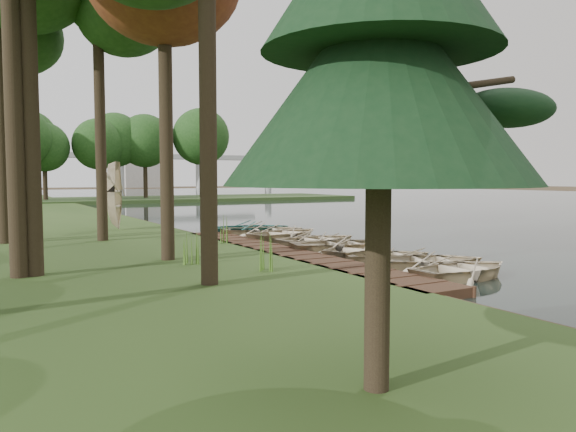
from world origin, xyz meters
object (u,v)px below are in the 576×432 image
rowboat_0 (464,266)px  stored_rowboat (117,223)px  boardwalk (286,255)px  rowboat_1 (428,258)px  pine_tree (380,16)px  rowboat_2 (388,253)px

rowboat_0 → stored_rowboat: 18.44m
rowboat_0 → stored_rowboat: stored_rowboat is taller
boardwalk → rowboat_1: 5.17m
rowboat_0 → pine_tree: bearing=124.8°
stored_rowboat → pine_tree: (-2.02, -23.42, 4.25)m
rowboat_2 → pine_tree: size_ratio=0.40×
boardwalk → rowboat_1: rowboat_1 is taller
boardwalk → stored_rowboat: size_ratio=4.66×
boardwalk → rowboat_1: (2.59, -4.47, 0.27)m
rowboat_1 → boardwalk: bearing=53.7°
rowboat_2 → stored_rowboat: size_ratio=0.90×
boardwalk → rowboat_0: (2.47, -6.07, 0.26)m
pine_tree → rowboat_2: bearing=49.8°
rowboat_1 → pine_tree: size_ratio=0.47×
pine_tree → boardwalk: bearing=65.7°
stored_rowboat → rowboat_1: bearing=-133.9°
rowboat_1 → rowboat_0: bearing=-160.6°
rowboat_1 → stored_rowboat: bearing=44.2°
boardwalk → rowboat_0: rowboat_0 is taller
rowboat_1 → rowboat_2: size_ratio=1.17×
boardwalk → rowboat_0: size_ratio=4.63×
boardwalk → pine_tree: 14.00m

